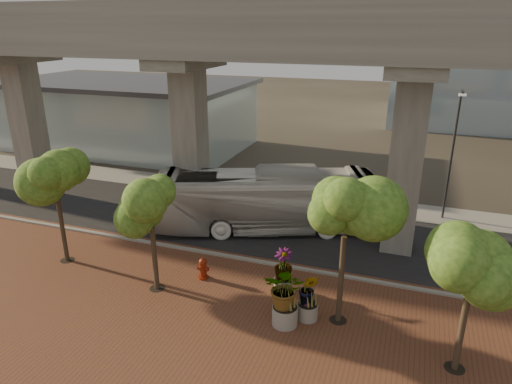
% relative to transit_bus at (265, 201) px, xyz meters
% --- Properties ---
extents(ground, '(160.00, 160.00, 0.00)m').
position_rel_transit_bus_xyz_m(ground, '(1.35, -1.93, -1.79)').
color(ground, '#312C23').
rests_on(ground, ground).
extents(brick_plaza, '(70.00, 13.00, 0.06)m').
position_rel_transit_bus_xyz_m(brick_plaza, '(1.35, -9.93, -1.76)').
color(brick_plaza, brown).
rests_on(brick_plaza, ground).
extents(asphalt_road, '(90.00, 8.00, 0.04)m').
position_rel_transit_bus_xyz_m(asphalt_road, '(1.35, 0.07, -1.77)').
color(asphalt_road, black).
rests_on(asphalt_road, ground).
extents(curb_strip, '(70.00, 0.25, 0.16)m').
position_rel_transit_bus_xyz_m(curb_strip, '(1.35, -3.93, -1.71)').
color(curb_strip, gray).
rests_on(curb_strip, ground).
extents(far_sidewalk, '(90.00, 3.00, 0.06)m').
position_rel_transit_bus_xyz_m(far_sidewalk, '(1.35, 5.57, -1.76)').
color(far_sidewalk, gray).
rests_on(far_sidewalk, ground).
extents(transit_viaduct, '(72.00, 5.60, 12.40)m').
position_rel_transit_bus_xyz_m(transit_viaduct, '(1.35, 0.07, 5.50)').
color(transit_viaduct, gray).
rests_on(transit_viaduct, ground).
extents(station_pavilion, '(23.00, 13.00, 6.30)m').
position_rel_transit_bus_xyz_m(station_pavilion, '(-18.65, 14.07, 1.43)').
color(station_pavilion, silver).
rests_on(station_pavilion, ground).
extents(transit_bus, '(13.09, 7.38, 3.58)m').
position_rel_transit_bus_xyz_m(transit_bus, '(0.00, 0.00, 0.00)').
color(transit_bus, silver).
rests_on(transit_bus, ground).
extents(fire_hydrant, '(0.54, 0.49, 1.08)m').
position_rel_transit_bus_xyz_m(fire_hydrant, '(-0.98, -6.21, -1.21)').
color(fire_hydrant, maroon).
rests_on(fire_hydrant, ground).
extents(planter_front, '(2.27, 2.27, 2.50)m').
position_rel_transit_bus_xyz_m(planter_front, '(3.60, -8.30, -0.22)').
color(planter_front, '#A5A095').
rests_on(planter_front, ground).
extents(planter_right, '(1.94, 1.94, 2.07)m').
position_rel_transit_bus_xyz_m(planter_right, '(2.85, -6.04, -0.48)').
color(planter_right, '#A29D92').
rests_on(planter_right, ground).
extents(planter_left, '(1.87, 1.87, 2.05)m').
position_rel_transit_bus_xyz_m(planter_left, '(4.35, -7.61, -0.48)').
color(planter_left, '#AEA69E').
rests_on(planter_left, ground).
extents(street_tree_far_west, '(3.55, 3.55, 6.04)m').
position_rel_transit_bus_xyz_m(street_tree_far_west, '(-8.22, -6.97, 2.67)').
color(street_tree_far_west, '#4A392A').
rests_on(street_tree_far_west, ground).
extents(street_tree_near_west, '(3.07, 3.07, 5.34)m').
position_rel_transit_bus_xyz_m(street_tree_near_west, '(-2.56, -7.72, 2.19)').
color(street_tree_near_west, '#4A392A').
rests_on(street_tree_near_west, ground).
extents(street_tree_near_east, '(3.73, 3.73, 6.52)m').
position_rel_transit_bus_xyz_m(street_tree_near_east, '(5.56, -7.34, 3.06)').
color(street_tree_near_east, '#4A392A').
rests_on(street_tree_near_east, ground).
extents(street_tree_far_east, '(3.15, 3.15, 5.47)m').
position_rel_transit_bus_xyz_m(street_tree_far_east, '(9.85, -8.71, 2.28)').
color(street_tree_far_east, '#4A392A').
rests_on(street_tree_far_east, ground).
extents(streetlamp_west, '(0.43, 1.26, 8.70)m').
position_rel_transit_bus_xyz_m(streetlamp_west, '(-7.37, 5.25, 3.29)').
color(streetlamp_west, '#2C2B30').
rests_on(streetlamp_west, ground).
extents(streetlamp_east, '(0.39, 1.13, 7.80)m').
position_rel_transit_bus_xyz_m(streetlamp_east, '(9.78, 5.11, 2.77)').
color(streetlamp_east, '#2C2C31').
rests_on(streetlamp_east, ground).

